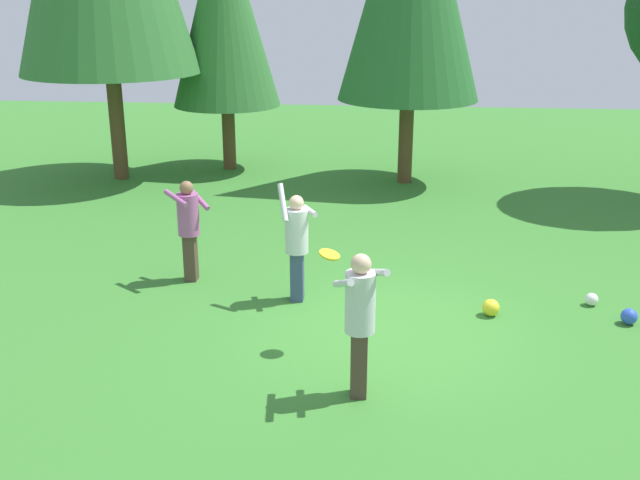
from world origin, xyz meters
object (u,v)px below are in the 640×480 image
Objects in this scene: ball_blue at (629,316)px; ball_yellow at (491,308)px; person_thrower at (297,239)px; person_catcher at (360,313)px; person_bystander at (189,222)px; tree_left at (224,8)px; frisbee at (329,255)px; ball_white at (592,299)px.

ball_blue is 1.89m from ball_yellow.
person_thrower reaches higher than ball_blue.
person_catcher reaches higher than person_bystander.
frisbee is at bearing -71.13° from tree_left.
person_thrower is 1.90m from person_bystander.
person_catcher is 7.00× the size of ball_yellow.
ball_blue is at bearing 63.09° from person_thrower.
person_catcher is at bearing -69.66° from frisbee.
ball_yellow is 0.04× the size of tree_left.
ball_blue is (4.70, -0.43, -0.85)m from person_thrower.
ball_white is 0.84× the size of ball_blue.
person_bystander is at bearing 138.00° from frisbee.
person_bystander is (-2.81, 3.31, -0.07)m from person_catcher.
person_thrower is at bearing 111.72° from frisbee.
ball_blue is (0.36, -0.61, 0.02)m from ball_white.
person_bystander is 8.23m from tree_left.
person_bystander reaches higher than ball_blue.
ball_white is (4.34, 0.18, -0.87)m from person_thrower.
person_catcher is 4.47m from ball_white.
tree_left reaches higher than ball_white.
person_catcher is at bearing -7.68° from person_bystander.
frisbee reaches higher than ball_yellow.
person_bystander is at bearing -82.85° from tree_left.
frisbee is 4.27m from ball_white.
ball_white is 0.03× the size of tree_left.
tree_left is (-3.77, 10.92, 2.92)m from person_catcher.
person_bystander is 3.22m from frisbee.
person_bystander is 4.71× the size of frisbee.
person_thrower is at bearing 174.81° from ball_blue.
tree_left reaches higher than ball_blue.
ball_yellow is at bearing 61.85° from person_thrower.
frisbee is at bearing 0.00° from person_catcher.
frisbee is at bearing -152.00° from ball_yellow.
frisbee is 0.05× the size of tree_left.
ball_white is at bearing 70.68° from person_thrower.
person_catcher is 0.27× the size of tree_left.
person_catcher is (1.03, -2.67, 0.06)m from person_thrower.
frisbee is 4.40m from ball_blue.
tree_left is at bearing 139.14° from person_bystander.
person_thrower is 1.04× the size of person_catcher.
frisbee is 1.40× the size of ball_yellow.
person_thrower reaches higher than ball_white.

